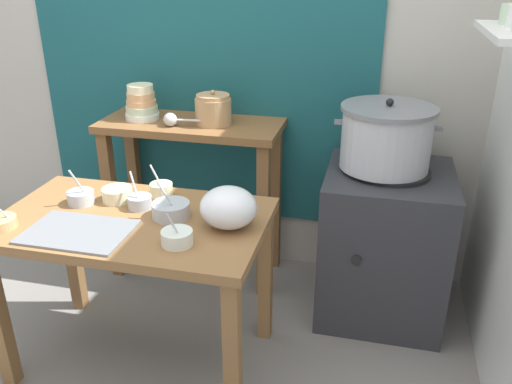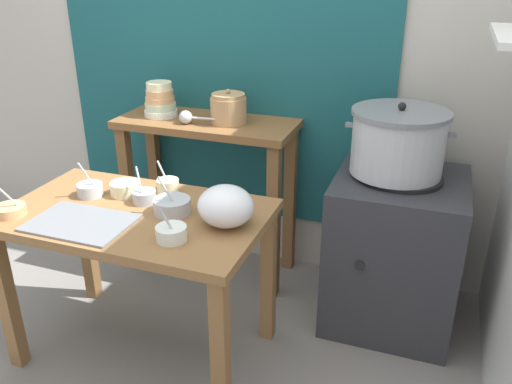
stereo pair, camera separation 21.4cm
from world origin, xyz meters
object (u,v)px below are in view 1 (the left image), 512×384
at_px(plastic_bag, 228,207).
at_px(prep_bowl_0, 0,222).
at_px(back_shelf_table, 192,161).
at_px(prep_bowl_4, 81,197).
at_px(clay_pot, 213,109).
at_px(serving_tray, 78,232).
at_px(prep_bowl_2, 117,194).
at_px(bowl_stack_enamel, 141,104).
at_px(steamer_pot, 386,137).
at_px(prep_bowl_6, 140,201).
at_px(prep_table, 134,241).
at_px(ladle, 172,120).
at_px(prep_bowl_5, 161,189).
at_px(stove_block, 383,243).
at_px(prep_bowl_1, 177,237).
at_px(prep_bowl_3, 171,209).

xyz_separation_m(plastic_bag, prep_bowl_0, (-0.87, -0.22, -0.06)).
distance_m(back_shelf_table, prep_bowl_4, 0.75).
height_order(back_shelf_table, prep_bowl_4, back_shelf_table).
relative_size(clay_pot, serving_tray, 0.47).
bearing_deg(prep_bowl_0, prep_bowl_2, 45.46).
xyz_separation_m(bowl_stack_enamel, serving_tray, (0.14, -0.94, -0.26)).
xyz_separation_m(steamer_pot, prep_bowl_6, (-0.99, -0.57, -0.18)).
bearing_deg(prep_table, ladle, 96.72).
height_order(bowl_stack_enamel, prep_bowl_0, bowl_stack_enamel).
distance_m(clay_pot, prep_bowl_4, 0.83).
distance_m(ladle, prep_bowl_2, 0.57).
xyz_separation_m(serving_tray, prep_bowl_0, (-0.32, -0.03, 0.02)).
bearing_deg(steamer_pot, prep_bowl_2, -154.86).
distance_m(prep_bowl_0, prep_bowl_5, 0.66).
relative_size(stove_block, prep_bowl_6, 5.00).
relative_size(back_shelf_table, plastic_bag, 4.26).
bearing_deg(stove_block, back_shelf_table, 172.89).
bearing_deg(prep_bowl_4, plastic_bag, -4.64).
xyz_separation_m(bowl_stack_enamel, prep_bowl_1, (0.55, -0.93, -0.23)).
relative_size(back_shelf_table, steamer_pot, 1.98).
height_order(clay_pot, plastic_bag, clay_pot).
bearing_deg(prep_bowl_5, prep_bowl_4, -153.89).
bearing_deg(plastic_bag, prep_bowl_1, -128.80).
xyz_separation_m(ladle, prep_bowl_3, (0.24, -0.63, -0.18)).
bearing_deg(stove_block, prep_bowl_6, -152.02).
height_order(steamer_pot, ladle, steamer_pot).
bearing_deg(prep_bowl_2, bowl_stack_enamel, 103.77).
bearing_deg(back_shelf_table, stove_block, -7.11).
xyz_separation_m(plastic_bag, prep_bowl_6, (-0.41, 0.07, -0.05)).
bearing_deg(ladle, prep_bowl_3, -69.66).
relative_size(prep_bowl_1, prep_bowl_4, 0.80).
distance_m(plastic_bag, prep_bowl_2, 0.55).
distance_m(steamer_pot, clay_pot, 0.88).
distance_m(bowl_stack_enamel, prep_bowl_4, 0.73).
height_order(plastic_bag, prep_bowl_4, prep_bowl_4).
distance_m(prep_table, bowl_stack_enamel, 0.90).
height_order(ladle, plastic_bag, ladle).
xyz_separation_m(ladle, prep_bowl_6, (0.07, -0.58, -0.18)).
xyz_separation_m(prep_bowl_0, prep_bowl_3, (0.62, 0.24, 0.01)).
relative_size(prep_bowl_2, prep_bowl_4, 0.77).
bearing_deg(bowl_stack_enamel, ladle, -23.40).
distance_m(bowl_stack_enamel, ladle, 0.23).
relative_size(bowl_stack_enamel, serving_tray, 0.46).
height_order(serving_tray, prep_bowl_1, prep_bowl_1).
relative_size(serving_tray, plastic_bag, 1.78).
distance_m(steamer_pot, plastic_bag, 0.87).
bearing_deg(prep_bowl_0, prep_bowl_6, 32.66).
bearing_deg(clay_pot, prep_bowl_6, -99.80).
bearing_deg(back_shelf_table, ladle, -123.87).
distance_m(prep_table, ladle, 0.76).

